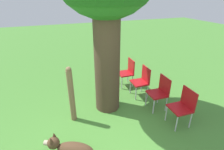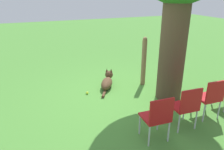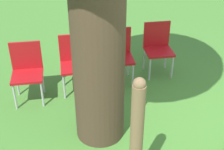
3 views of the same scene
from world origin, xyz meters
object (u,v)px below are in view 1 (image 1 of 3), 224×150
object	(u,v)px
red_chair_1	(160,91)
red_chair_2	(142,80)
fence_post	(71,94)
red_chair_0	(183,105)
red_chair_3	(128,71)
dog	(70,148)

from	to	relation	value
red_chair_1	red_chair_2	world-z (taller)	same
fence_post	red_chair_0	xyz separation A→B (m)	(2.27, -1.00, -0.18)
red_chair_0	red_chair_3	size ratio (longest dim) A/B	1.00
dog	red_chair_0	size ratio (longest dim) A/B	1.27
red_chair_1	red_chair_3	distance (m)	1.42
fence_post	red_chair_3	distance (m)	2.21
fence_post	red_chair_2	bearing A→B (deg)	11.27
red_chair_0	red_chair_2	size ratio (longest dim) A/B	1.00
fence_post	red_chair_2	world-z (taller)	fence_post
fence_post	red_chair_2	size ratio (longest dim) A/B	1.55
red_chair_1	red_chair_2	distance (m)	0.71
dog	fence_post	world-z (taller)	fence_post
dog	red_chair_2	distance (m)	2.66
fence_post	red_chair_3	bearing A→B (deg)	30.10
fence_post	red_chair_1	bearing A→B (deg)	-7.87
dog	red_chair_2	bearing A→B (deg)	-118.73
dog	red_chair_1	distance (m)	2.49
red_chair_0	red_chair_3	world-z (taller)	same
dog	red_chair_2	world-z (taller)	red_chair_2
red_chair_0	red_chair_1	xyz separation A→B (m)	(-0.12, 0.70, 0.00)
red_chair_2	red_chair_0	bearing A→B (deg)	102.08
dog	fence_post	bearing A→B (deg)	-72.94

